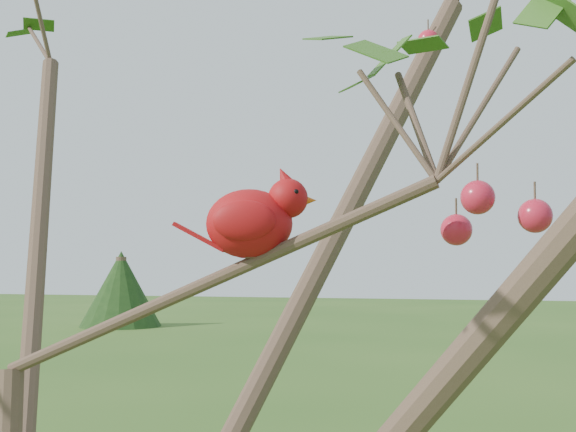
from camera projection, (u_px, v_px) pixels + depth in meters
The scene contains 3 objects.
crabapple_tree at pixel (10, 248), 1.01m from camera, with size 2.35×2.05×2.95m.
cardinal at pixel (254, 220), 1.03m from camera, with size 0.19×0.11×0.13m.
distant_trees at pixel (440, 285), 23.78m from camera, with size 43.91×15.96×2.92m.
Camera 1 is at (0.61, -0.92, 2.11)m, focal length 50.00 mm.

